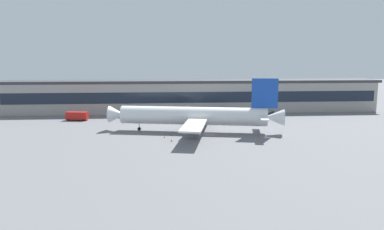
# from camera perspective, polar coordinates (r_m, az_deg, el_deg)

# --- Properties ---
(ground_plane) EXTENTS (600.00, 600.00, 0.00)m
(ground_plane) POSITION_cam_1_polar(r_m,az_deg,el_deg) (119.11, 2.35, -2.98)
(ground_plane) COLOR slate
(terminal_building) EXTENTS (170.16, 14.88, 14.38)m
(terminal_building) POSITION_cam_1_polar(r_m,az_deg,el_deg) (168.67, 0.20, 2.97)
(terminal_building) COLOR #9E9993
(terminal_building) RESTS_ON ground_plane
(airliner) EXTENTS (57.92, 49.53, 17.81)m
(airliner) POSITION_cam_1_polar(r_m,az_deg,el_deg) (122.08, 0.57, -0.14)
(airliner) COLOR white
(airliner) RESTS_ON ground_plane
(belt_loader) EXTENTS (6.02, 5.85, 1.95)m
(belt_loader) POSITION_cam_1_polar(r_m,az_deg,el_deg) (158.31, 11.66, 0.20)
(belt_loader) COLOR black
(belt_loader) RESTS_ON ground_plane
(catering_truck) EXTENTS (6.99, 6.87, 4.15)m
(catering_truck) POSITION_cam_1_polar(r_m,az_deg,el_deg) (152.75, -0.10, 0.50)
(catering_truck) COLOR white
(catering_truck) RESTS_ON ground_plane
(fuel_truck) EXTENTS (8.77, 4.31, 3.35)m
(fuel_truck) POSITION_cam_1_polar(r_m,az_deg,el_deg) (151.95, -17.21, -0.09)
(fuel_truck) COLOR red
(fuel_truck) RESTS_ON ground_plane
(stair_truck) EXTENTS (6.44, 4.09, 3.55)m
(stair_truck) POSITION_cam_1_polar(r_m,az_deg,el_deg) (155.74, 4.71, 0.52)
(stair_truck) COLOR gray
(stair_truck) RESTS_ON ground_plane
(traffic_cone_0) EXTENTS (0.45, 0.45, 0.57)m
(traffic_cone_0) POSITION_cam_1_polar(r_m,az_deg,el_deg) (113.89, -4.27, -3.39)
(traffic_cone_0) COLOR #F2590C
(traffic_cone_0) RESTS_ON ground_plane
(traffic_cone_1) EXTENTS (0.46, 0.46, 0.57)m
(traffic_cone_1) POSITION_cam_1_polar(r_m,az_deg,el_deg) (111.38, 9.91, -3.78)
(traffic_cone_1) COLOR #F2590C
(traffic_cone_1) RESTS_ON ground_plane
(traffic_cone_2) EXTENTS (0.56, 0.56, 0.70)m
(traffic_cone_2) POSITION_cam_1_polar(r_m,az_deg,el_deg) (108.85, -3.15, -3.91)
(traffic_cone_2) COLOR #F2590C
(traffic_cone_2) RESTS_ON ground_plane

